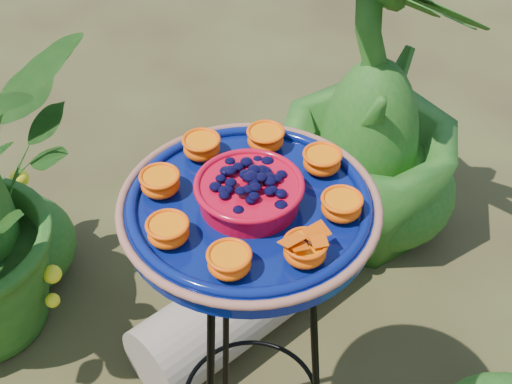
% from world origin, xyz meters
% --- Properties ---
extents(tripod_stand, '(0.30, 0.32, 0.81)m').
position_xyz_m(tripod_stand, '(0.00, 0.02, 0.49)').
color(tripod_stand, black).
rests_on(tripod_stand, ground).
extents(feeder_dish, '(0.43, 0.43, 0.10)m').
position_xyz_m(feeder_dish, '(0.00, 0.02, 0.85)').
color(feeder_dish, '#071255').
rests_on(feeder_dish, tripod_stand).
extents(driftwood_log, '(0.68, 0.41, 0.22)m').
position_xyz_m(driftwood_log, '(0.14, 0.39, 0.11)').
color(driftwood_log, gray).
rests_on(driftwood_log, ground).
extents(shrub_back_right, '(0.75, 0.75, 0.96)m').
position_xyz_m(shrub_back_right, '(0.64, 0.62, 0.48)').
color(shrub_back_right, '#184F15').
rests_on(shrub_back_right, ground).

